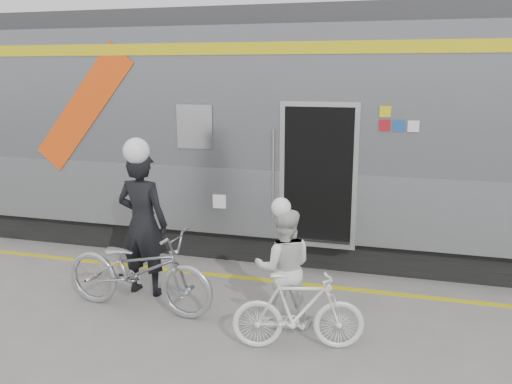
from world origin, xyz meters
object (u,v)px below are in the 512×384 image
(man, at_px, (143,224))
(bicycle_right, at_px, (298,311))
(bicycle_left, at_px, (138,270))
(woman, at_px, (284,268))

(man, xyz_separation_m, bicycle_right, (2.44, -0.99, -0.57))
(man, bearing_deg, bicycle_left, 114.00)
(bicycle_left, height_order, woman, woman)
(man, bearing_deg, woman, 172.49)
(woman, relative_size, bicycle_right, 0.99)
(man, relative_size, bicycle_left, 0.95)
(man, relative_size, bicycle_right, 1.36)
(man, distance_m, bicycle_left, 0.75)
(bicycle_right, bearing_deg, woman, 13.87)
(bicycle_left, xyz_separation_m, bicycle_right, (2.24, -0.44, -0.11))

